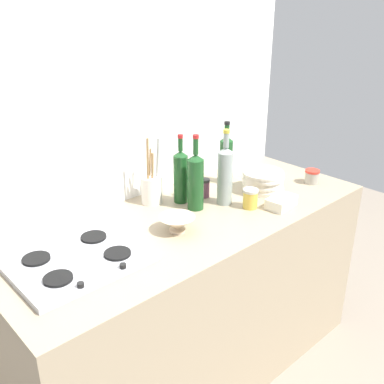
% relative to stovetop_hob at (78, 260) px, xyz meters
% --- Properties ---
extents(ground_plane, '(6.00, 6.00, 0.00)m').
position_rel_stovetop_hob_xyz_m(ground_plane, '(0.57, -0.00, -0.91)').
color(ground_plane, gray).
rests_on(ground_plane, ground).
extents(counter_block, '(1.80, 0.70, 0.90)m').
position_rel_stovetop_hob_xyz_m(counter_block, '(0.57, -0.00, -0.46)').
color(counter_block, tan).
rests_on(counter_block, ground).
extents(backsplash_panel, '(1.90, 0.06, 2.20)m').
position_rel_stovetop_hob_xyz_m(backsplash_panel, '(0.57, 0.38, 0.19)').
color(backsplash_panel, white).
rests_on(backsplash_panel, ground).
extents(stovetop_hob, '(0.48, 0.38, 0.04)m').
position_rel_stovetop_hob_xyz_m(stovetop_hob, '(0.00, 0.00, 0.00)').
color(stovetop_hob, '#B2B2B7').
rests_on(stovetop_hob, counter_block).
extents(plate_stack, '(0.21, 0.21, 0.11)m').
position_rel_stovetop_hob_xyz_m(plate_stack, '(1.04, -0.03, 0.04)').
color(plate_stack, silver).
rests_on(plate_stack, counter_block).
extents(wine_bottle_leftmost, '(0.07, 0.07, 0.37)m').
position_rel_stovetop_hob_xyz_m(wine_bottle_leftmost, '(0.79, 0.00, 0.13)').
color(wine_bottle_leftmost, gray).
rests_on(wine_bottle_leftmost, counter_block).
extents(wine_bottle_mid_left, '(0.07, 0.07, 0.33)m').
position_rel_stovetop_hob_xyz_m(wine_bottle_mid_left, '(0.98, 0.18, 0.12)').
color(wine_bottle_mid_left, '#19471E').
rests_on(wine_bottle_mid_left, counter_block).
extents(wine_bottle_mid_right, '(0.08, 0.08, 0.36)m').
position_rel_stovetop_hob_xyz_m(wine_bottle_mid_right, '(0.64, 0.05, 0.13)').
color(wine_bottle_mid_right, '#19471E').
rests_on(wine_bottle_mid_right, counter_block).
extents(wine_bottle_rightmost, '(0.07, 0.07, 0.34)m').
position_rel_stovetop_hob_xyz_m(wine_bottle_rightmost, '(0.64, 0.15, 0.12)').
color(wine_bottle_rightmost, '#19471E').
rests_on(wine_bottle_rightmost, counter_block).
extents(mixing_bowl, '(0.15, 0.15, 0.07)m').
position_rel_stovetop_hob_xyz_m(mixing_bowl, '(0.43, -0.06, 0.02)').
color(mixing_bowl, beige).
rests_on(mixing_bowl, counter_block).
extents(butter_dish, '(0.16, 0.11, 0.05)m').
position_rel_stovetop_hob_xyz_m(butter_dish, '(0.95, -0.21, 0.01)').
color(butter_dish, silver).
rests_on(butter_dish, counter_block).
extents(utensil_crock, '(0.10, 0.10, 0.33)m').
position_rel_stovetop_hob_xyz_m(utensil_crock, '(0.53, 0.24, 0.06)').
color(utensil_crock, silver).
rests_on(utensil_crock, counter_block).
extents(condiment_jar_front, '(0.05, 0.05, 0.09)m').
position_rel_stovetop_hob_xyz_m(condiment_jar_front, '(0.77, 0.12, 0.03)').
color(condiment_jar_front, '#66384C').
rests_on(condiment_jar_front, counter_block).
extents(condiment_jar_rear, '(0.08, 0.08, 0.07)m').
position_rel_stovetop_hob_xyz_m(condiment_jar_rear, '(1.32, -0.14, 0.02)').
color(condiment_jar_rear, '#9E998C').
rests_on(condiment_jar_rear, counter_block).
extents(condiment_jar_spare, '(0.07, 0.07, 0.09)m').
position_rel_stovetop_hob_xyz_m(condiment_jar_spare, '(0.84, -0.12, 0.03)').
color(condiment_jar_spare, gold).
rests_on(condiment_jar_spare, counter_block).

